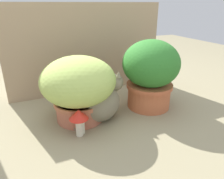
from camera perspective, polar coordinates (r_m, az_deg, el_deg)
ground_plane at (r=1.37m, az=-5.07°, el=-8.33°), size 6.00×6.00×0.00m
cardboard_backdrop at (r=1.73m, az=-6.57°, el=10.72°), size 1.27×0.03×0.70m
grass_planter at (r=1.31m, az=-9.04°, el=0.97°), size 0.46×0.46×0.41m
leafy_planter at (r=1.47m, az=10.34°, el=4.67°), size 0.39×0.39×0.48m
cat at (r=1.33m, az=-2.03°, el=-3.29°), size 0.39×0.26×0.32m
mushroom_ornament_red at (r=1.18m, az=-8.97°, el=-7.40°), size 0.11×0.11×0.16m
mushroom_ornament_pink at (r=1.20m, az=-8.21°, el=-7.83°), size 0.07×0.07×0.14m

